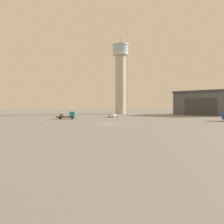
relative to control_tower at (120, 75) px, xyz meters
name	(u,v)px	position (x,y,z in m)	size (l,w,h in m)	color
ground_plane	(109,124)	(-9.23, -65.49, -21.30)	(400.00, 400.00, 0.00)	gray
control_tower	(120,75)	(0.00, 0.00, 0.00)	(8.85, 8.85, 41.43)	#B2AD9E
hangar	(208,103)	(41.27, -15.01, -15.50)	(33.79, 33.79, 11.57)	#4C5159
truck_flatbed_teal	(69,115)	(-21.99, -43.44, -20.07)	(6.29, 3.34, 2.52)	#38383D
car_silver	(113,115)	(-6.16, -33.64, -20.57)	(4.22, 4.19, 1.37)	#B7BABF
traffic_cone_near_left	(65,121)	(-21.28, -57.54, -20.94)	(0.36, 0.36, 0.74)	black
traffic_cone_near_right	(42,124)	(-25.40, -66.46, -21.00)	(0.36, 0.36, 0.62)	black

